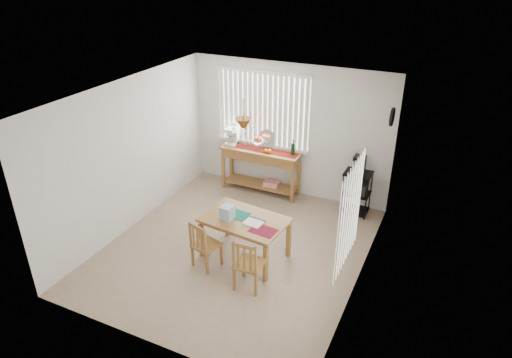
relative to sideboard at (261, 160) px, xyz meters
The scene contains 10 objects.
ground 2.17m from the sideboard, 76.71° to the right, with size 4.00×4.50×0.01m, color #9F846B.
room_shell 2.28m from the sideboard, 76.52° to the right, with size 4.20×4.70×2.70m.
sideboard is the anchor object (origin of this frame).
sideboard_items 0.46m from the sideboard, behind, with size 1.53×0.38×0.69m.
wire_cart 1.95m from the sideboard, ahead, with size 0.49×0.39×0.83m.
cart_items 1.97m from the sideboard, ahead, with size 0.19×0.23×0.34m.
dining_table 2.23m from the sideboard, 71.85° to the right, with size 1.37×0.96×0.69m.
table_items 2.29m from the sideboard, 75.86° to the right, with size 0.99×0.56×0.22m.
chair_left 2.66m from the sideboard, 84.29° to the right, with size 0.45×0.45×0.80m.
chair_right 3.02m from the sideboard, 68.77° to the right, with size 0.41×0.41×0.84m.
Camera 1 is at (2.94, -5.48, 4.40)m, focal length 32.00 mm.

